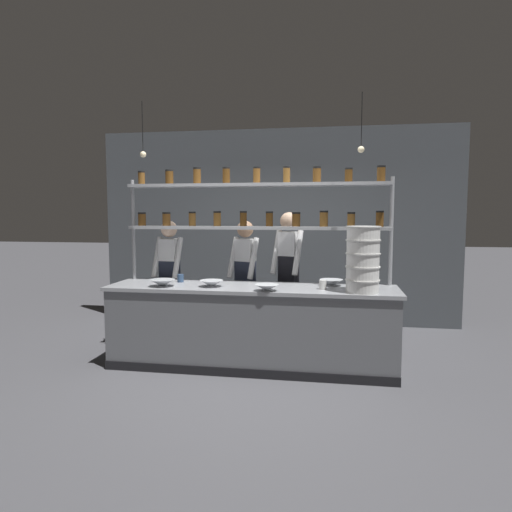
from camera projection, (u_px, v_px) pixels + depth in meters
ground_plane at (251, 366)px, 5.18m from camera, size 40.00×40.00×0.00m
back_wall at (276, 227)px, 7.20m from camera, size 5.63×0.12×3.03m
prep_counter at (251, 327)px, 5.13m from camera, size 3.23×0.76×0.92m
spice_shelf_unit at (256, 210)px, 5.33m from camera, size 3.11×0.28×2.27m
chef_left at (170, 275)px, 5.84m from camera, size 0.39×0.31×1.64m
chef_center at (245, 276)px, 5.78m from camera, size 0.42×0.35×1.64m
chef_right at (288, 271)px, 5.69m from camera, size 0.42×0.35×1.75m
container_stack at (363, 259)px, 4.65m from camera, size 0.35×0.35×0.68m
prep_bowl_near_left at (331, 283)px, 5.12m from camera, size 0.26×0.26×0.07m
prep_bowl_center_front at (267, 288)px, 4.77m from camera, size 0.25×0.25×0.07m
prep_bowl_center_back at (212, 284)px, 5.05m from camera, size 0.26×0.26×0.07m
prep_bowl_near_right at (162, 283)px, 5.07m from camera, size 0.28×0.28×0.08m
serving_cup_front at (181, 278)px, 5.39m from camera, size 0.08×0.08×0.09m
serving_cup_by_board at (323, 285)px, 4.87m from camera, size 0.08×0.08×0.10m
pendant_light_row at (248, 149)px, 4.96m from camera, size 2.48×0.07×0.62m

